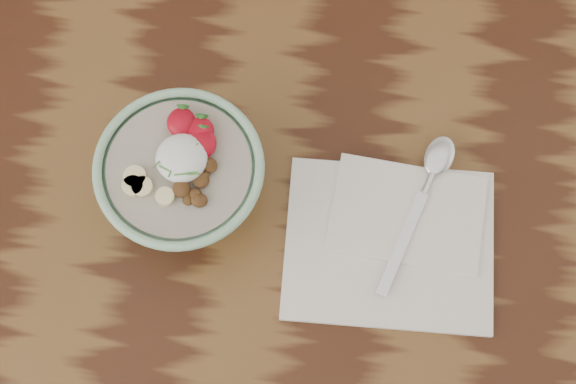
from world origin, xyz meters
The scene contains 4 objects.
table centered at (0.00, 0.00, 65.70)cm, with size 160.00×90.00×75.00cm.
breakfast_bowl centered at (-17.74, 1.07, 81.13)cm, with size 17.94×17.94×12.19cm.
napkin centered at (5.80, -2.04, 75.60)cm, with size 23.52×19.70×1.43cm.
spoon centered at (9.51, 5.17, 76.87)cm, with size 8.78×19.89×1.06cm.
Camera 1 is at (-3.86, -25.40, 163.10)cm, focal length 50.00 mm.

